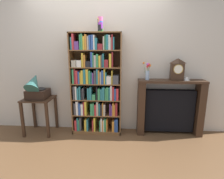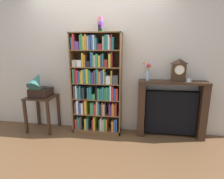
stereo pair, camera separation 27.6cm
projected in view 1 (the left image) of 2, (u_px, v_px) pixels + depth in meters
name	position (u px, v px, depth m)	size (l,w,h in m)	color
ground_plane	(96.00, 135.00, 3.29)	(7.99, 6.40, 0.02)	brown
wall_back	(105.00, 62.00, 3.28)	(4.99, 0.08, 2.60)	beige
bookshelf	(96.00, 87.00, 3.20)	(0.88, 0.30, 1.80)	brown
cup_stack	(100.00, 25.00, 2.96)	(0.09, 0.09, 0.24)	green
side_table_left	(39.00, 107.00, 3.27)	(0.51, 0.48, 0.66)	#382316
gramophone	(36.00, 88.00, 3.13)	(0.35, 0.46, 0.51)	black
fireplace_mantel	(169.00, 108.00, 3.24)	(1.15, 0.28, 1.00)	#382316
mantel_clock	(177.00, 69.00, 3.05)	(0.21, 0.13, 0.37)	#382316
flower_vase	(148.00, 71.00, 3.08)	(0.15, 0.13, 0.31)	#99B2D1
teacup_with_saucer	(186.00, 79.00, 3.08)	(0.13, 0.13, 0.06)	white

